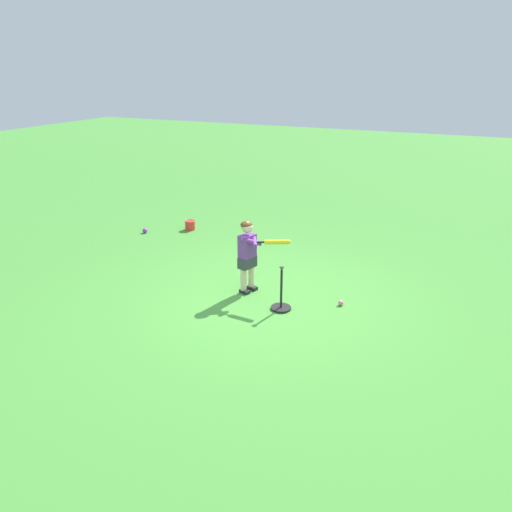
# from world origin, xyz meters

# --- Properties ---
(ground_plane) EXTENTS (40.00, 40.00, 0.00)m
(ground_plane) POSITION_xyz_m (0.00, 0.00, 0.00)
(ground_plane) COLOR #479338
(child_batter) EXTENTS (0.78, 0.31, 1.08)m
(child_batter) POSITION_xyz_m (-0.39, 0.19, 0.65)
(child_batter) COLOR #232328
(child_batter) RESTS_ON ground
(play_ball_by_bucket) EXTENTS (0.10, 0.10, 0.10)m
(play_ball_by_bucket) POSITION_xyz_m (-3.45, 1.77, 0.05)
(play_ball_by_bucket) COLOR purple
(play_ball_by_bucket) RESTS_ON ground
(play_ball_far_right) EXTENTS (0.07, 0.07, 0.07)m
(play_ball_far_right) POSITION_xyz_m (0.97, 0.31, 0.04)
(play_ball_far_right) COLOR pink
(play_ball_far_right) RESTS_ON ground
(batting_tee) EXTENTS (0.28, 0.28, 0.62)m
(batting_tee) POSITION_xyz_m (0.25, -0.14, 0.10)
(batting_tee) COLOR black
(batting_tee) RESTS_ON ground
(toy_bucket) EXTENTS (0.22, 0.22, 0.19)m
(toy_bucket) POSITION_xyz_m (-2.75, 2.34, 0.10)
(toy_bucket) COLOR red
(toy_bucket) RESTS_ON ground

